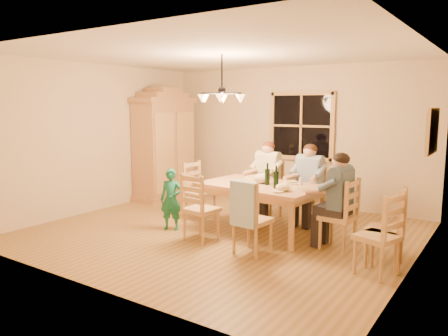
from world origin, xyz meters
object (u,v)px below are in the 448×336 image
Objects in this scene: chandelier at (222,97)px; dining_table at (261,191)px; chair_near_right at (252,231)px; wine_bottle_b at (276,177)px; chair_near_left at (201,220)px; armoire at (164,148)px; chair_end_left at (200,202)px; adult_plaid_man at (309,174)px; adult_slate_man at (339,189)px; child at (171,199)px; wine_bottle_a at (267,174)px; chair_end_right at (338,228)px; chair_far_right at (308,207)px; chair_far_left at (267,200)px; chair_spare_back at (384,242)px; chair_spare_front at (377,249)px; adult_woman at (268,170)px.

chandelier is 0.40× the size of dining_table.
wine_bottle_b is at bearing 98.15° from chair_near_right.
chair_near_left is 3.00× the size of wine_bottle_b.
chair_end_left is (1.67, -0.99, -0.75)m from armoire.
adult_plaid_man reaches higher than chair_end_left.
chair_end_left is 2.59m from adult_slate_man.
wine_bottle_a is at bearing 3.84° from child.
chandelier reaches higher than armoire.
wine_bottle_a is (-1.16, 0.14, 0.62)m from chair_end_right.
chair_near_right is 1.00× the size of chair_end_right.
chandelier is 0.79× the size of child.
child is (-1.69, -1.47, -0.35)m from adult_plaid_man.
chandelier is at bearing 151.92° from chair_near_right.
adult_plaid_man is at bearing 50.47° from chandelier.
dining_table is 1.32m from chair_end_left.
child is at bearing 172.04° from chair_near_left.
armoire is at bearing 0.64° from chair_far_right.
chair_far_left is at bearing 117.90° from chair_near_right.
chair_spare_back is (1.57, 0.48, 0.00)m from chair_near_right.
dining_table is 1.94× the size of chair_near_right.
wine_bottle_b reaches higher than chair_far_left.
wine_bottle_b is (0.87, 0.65, 0.62)m from chair_near_left.
chair_far_left and chair_near_right have the same top height.
wine_bottle_a and wine_bottle_b have the same top height.
child is at bearing 65.79° from chair_far_left.
chair_near_right is (3.30, -2.01, -0.75)m from armoire.
chair_spare_front is at bearing 150.15° from chair_far_left.
wine_bottle_a is at bearing 91.02° from chair_end_left.
chandelier reaches higher than chair_spare_back.
chair_near_left is 2.00m from adult_slate_man.
chair_spare_back is at bearing -108.03° from adult_slate_man.
chair_spare_front is at bearing 139.44° from adult_plaid_man.
adult_woman is (0.00, -0.00, 0.54)m from chair_far_left.
wine_bottle_b is 1.72m from child.
wine_bottle_b is at bearing 41.95° from chair_near_left.
chandelier is 2.06m from chair_near_right.
child is (-1.25, -0.64, -0.17)m from dining_table.
wine_bottle_a reaches higher than chair_spare_back.
chair_spare_back is (1.85, -0.43, -0.62)m from wine_bottle_a.
chair_spare_front is (2.31, -1.64, 0.00)m from chair_far_left.
chair_spare_back is at bearing -17.38° from armoire.
chair_near_right is 1.13× the size of adult_woman.
adult_slate_man is at bearing 65.12° from chair_spare_front.
adult_woman reaches higher than dining_table.
armoire reaches higher than chair_far_left.
wine_bottle_a is at bearing 58.09° from chair_near_left.
wine_bottle_b is (-0.03, 0.73, 0.62)m from chair_near_right.
chair_far_right and chair_near_left have the same top height.
adult_plaid_man is (0.81, -0.08, 0.54)m from chair_far_left.
wine_bottle_b is (0.84, 0.15, -1.15)m from chandelier.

